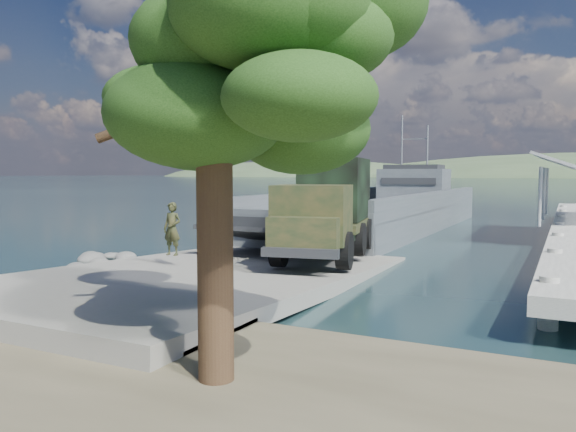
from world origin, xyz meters
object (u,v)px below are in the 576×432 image
(landing_craft, at_px, (379,218))
(military_truck, at_px, (328,207))
(overhang_tree, at_px, (204,75))
(soldier, at_px, (172,239))

(landing_craft, relative_size, military_truck, 3.53)
(landing_craft, relative_size, overhang_tree, 4.14)
(military_truck, xyz_separation_m, soldier, (-4.45, -4.93, -1.07))
(soldier, bearing_deg, landing_craft, 85.15)
(overhang_tree, bearing_deg, landing_craft, 101.46)
(landing_craft, height_order, military_truck, landing_craft)
(landing_craft, xyz_separation_m, soldier, (-1.36, -22.12, 0.72))
(soldier, xyz_separation_m, overhang_tree, (7.59, -8.62, 4.32))
(landing_craft, bearing_deg, soldier, -92.96)
(landing_craft, bearing_deg, overhang_tree, -77.98)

